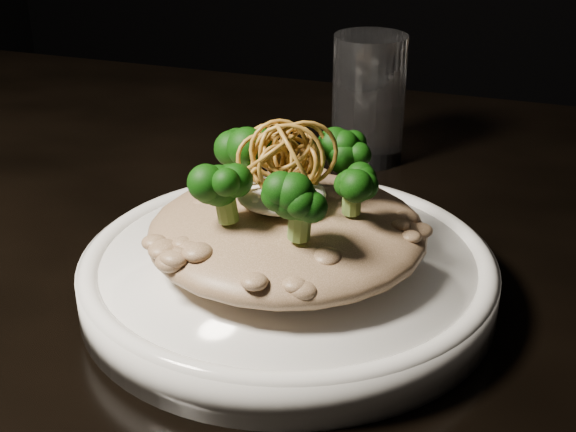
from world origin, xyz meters
name	(u,v)px	position (x,y,z in m)	size (l,w,h in m)	color
table	(210,333)	(0.00, 0.00, 0.67)	(1.10, 0.80, 0.75)	black
plate	(288,276)	(0.08, -0.06, 0.76)	(0.26, 0.26, 0.03)	white
risotto	(287,231)	(0.08, -0.06, 0.80)	(0.17, 0.17, 0.04)	brown
broccoli	(290,173)	(0.08, -0.06, 0.83)	(0.11, 0.11, 0.04)	black
cheese	(281,194)	(0.08, -0.06, 0.82)	(0.05, 0.05, 0.01)	silver
shallots	(285,150)	(0.08, -0.05, 0.84)	(0.05, 0.05, 0.03)	brown
drinking_glass	(368,99)	(0.07, 0.18, 0.80)	(0.06, 0.06, 0.11)	silver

